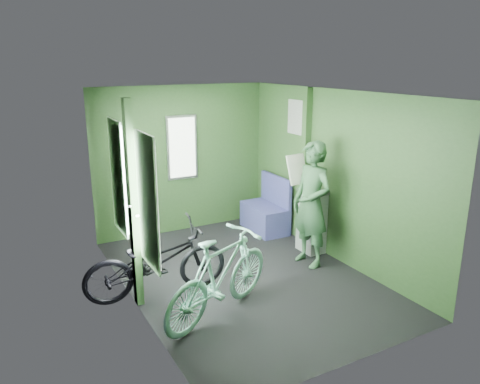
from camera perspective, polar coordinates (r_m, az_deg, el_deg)
The scene contains 6 objects.
room at distance 5.58m, azimuth -0.03°, elevation 3.12°, with size 4.00×4.02×2.31m.
bicycle_black at distance 5.69m, azimuth -9.91°, elevation -12.37°, with size 0.58×1.67×0.88m, color black.
bicycle_mint at distance 5.21m, azimuth -2.32°, elevation -14.96°, with size 0.46×1.62×0.97m, color #81C7B4.
passenger at distance 6.20m, azimuth 8.70°, elevation -1.47°, with size 0.47×0.71×1.67m.
waste_box at distance 6.73m, azimuth 8.73°, elevation -3.51°, with size 0.27×0.37×0.91m, color gray.
bench_seat at distance 7.54m, azimuth 3.19°, elevation -2.76°, with size 0.48×0.85×0.89m.
Camera 1 is at (-2.65, -4.74, 2.67)m, focal length 35.00 mm.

